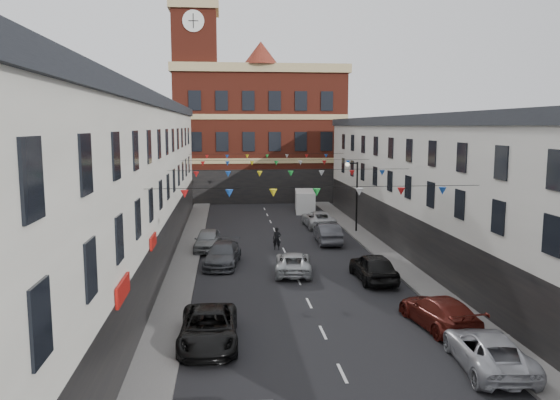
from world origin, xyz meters
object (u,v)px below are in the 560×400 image
object	(u,v)px
car_left_e	(208,240)
car_right_c	(439,312)
car_left_d	(223,254)
car_right_d	(373,267)
pedestrian	(277,239)
car_right_f	(318,219)
street_lamp	(354,187)
car_right_b	(488,350)
car_right_e	(328,233)
white_van	(305,201)
moving_car	(293,263)
car_left_c	(209,328)

from	to	relation	value
car_left_e	car_right_c	bearing A→B (deg)	-53.03
car_left_d	car_right_d	size ratio (longest dim) A/B	1.04
car_right_c	pedestrian	world-z (taller)	pedestrian
car_right_f	street_lamp	bearing A→B (deg)	127.85
street_lamp	car_left_e	xyz separation A→B (m)	(-12.05, -5.44, -3.13)
car_right_b	car_right_c	xyz separation A→B (m)	(-0.21, 4.19, 0.03)
car_right_c	car_right_e	world-z (taller)	car_right_e
car_right_e	white_van	bearing A→B (deg)	-90.37
car_left_d	pedestrian	distance (m)	5.71
moving_car	car_right_c	bearing A→B (deg)	125.40
car_right_b	moving_car	distance (m)	14.97
car_right_e	car_left_d	bearing A→B (deg)	38.38
car_right_c	pedestrian	size ratio (longest dim) A/B	3.01
street_lamp	car_left_d	world-z (taller)	street_lamp
car_left_e	white_van	distance (m)	19.69
white_van	car_right_d	bearing A→B (deg)	-83.73
white_van	car_right_e	bearing A→B (deg)	-86.14
car_right_f	white_van	size ratio (longest dim) A/B	1.04
car_right_f	pedestrian	distance (m)	9.82
car_left_d	car_right_f	size ratio (longest dim) A/B	0.97
car_right_f	white_van	xyz separation A→B (m)	(0.07, 8.81, 0.39)
car_left_c	car_right_e	size ratio (longest dim) A/B	1.09
car_left_c	car_right_d	distance (m)	12.61
car_right_b	car_right_d	world-z (taller)	car_right_d
moving_car	car_left_d	bearing A→B (deg)	-21.71
car_right_f	car_left_e	bearing A→B (deg)	38.67
car_left_e	car_right_e	xyz separation A→B (m)	(9.10, 1.55, 0.01)
car_right_e	car_right_c	bearing A→B (deg)	96.89
car_right_e	moving_car	distance (m)	9.10
car_left_d	car_left_e	bearing A→B (deg)	111.56
car_left_e	car_right_d	distance (m)	13.25
street_lamp	car_right_d	size ratio (longest dim) A/B	1.24
car_right_c	car_left_c	bearing A→B (deg)	-2.76
car_left_e	car_right_d	bearing A→B (deg)	-38.27
car_left_d	moving_car	xyz separation A→B (m)	(4.32, -2.30, -0.08)
car_right_b	car_right_d	bearing A→B (deg)	-78.90
moving_car	pedestrian	bearing A→B (deg)	-80.15
street_lamp	pedestrian	bearing A→B (deg)	-140.74
street_lamp	car_right_c	distance (m)	22.16
car_left_c	pedestrian	bearing A→B (deg)	75.86
car_left_c	moving_car	size ratio (longest dim) A/B	1.10
car_right_d	moving_car	xyz separation A→B (m)	(-4.45, 2.10, -0.17)
car_right_b	car_right_f	xyz separation A→B (m)	(-1.45, 29.02, 0.03)
street_lamp	car_right_f	distance (m)	5.00
car_left_e	white_van	xyz separation A→B (m)	(9.61, 17.19, 0.33)
car_left_d	white_van	xyz separation A→B (m)	(8.53, 21.65, 0.37)
street_lamp	car_left_c	distance (m)	25.75
car_right_b	car_right_f	world-z (taller)	car_right_f
car_right_b	car_right_f	distance (m)	29.06
car_right_e	white_van	distance (m)	15.65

